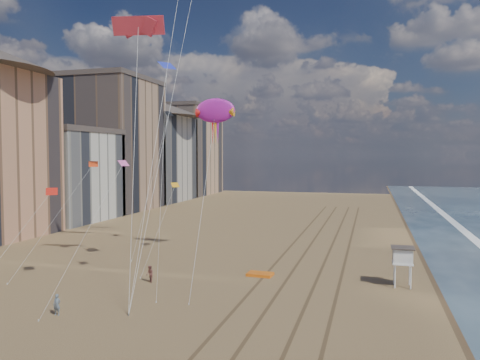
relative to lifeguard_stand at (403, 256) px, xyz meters
name	(u,v)px	position (x,y,z in m)	size (l,w,h in m)	color
wet_sand	(459,257)	(7.22, 15.02, -2.82)	(260.00, 260.00, 0.00)	#42301E
tracks	(308,267)	(-9.23, 5.02, -2.81)	(7.68, 120.00, 0.01)	brown
buildings	(98,148)	(-57.51, 40.60, 10.73)	(34.72, 131.35, 29.00)	#C6B284
lifeguard_stand	(403,256)	(0.00, 0.00, 0.00)	(2.03, 2.03, 3.66)	white
grounded_kite	(260,274)	(-13.41, 0.23, -2.68)	(2.51, 1.60, 0.29)	orange
show_kite	(215,111)	(-20.32, 6.75, 14.28)	(4.61, 9.02, 23.68)	#B01BA1
kite_flyer_a	(57,305)	(-25.48, -15.14, -2.02)	(0.59, 0.38, 1.61)	slate
kite_flyer_b	(150,274)	(-22.90, -5.00, -2.02)	(0.78, 0.61, 1.60)	brown
small_kites	(133,138)	(-26.93, -0.52, 11.00)	(13.97, 18.03, 12.78)	pink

